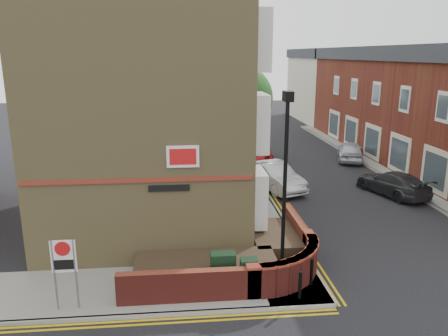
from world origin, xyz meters
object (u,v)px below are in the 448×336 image
(lamppost, at_px, (285,192))
(zone_sign, at_px, (64,262))
(utility_cabinet_large, at_px, (223,270))
(silver_car_near, at_px, (274,176))

(lamppost, height_order, zone_sign, lamppost)
(lamppost, distance_m, utility_cabinet_large, 3.24)
(utility_cabinet_large, bearing_deg, silver_car_near, 69.92)
(zone_sign, xyz_separation_m, silver_car_near, (8.60, 11.47, -0.88))
(lamppost, height_order, utility_cabinet_large, lamppost)
(lamppost, relative_size, zone_sign, 2.86)
(lamppost, distance_m, silver_car_near, 11.25)
(zone_sign, bearing_deg, utility_cabinet_large, 9.69)
(silver_car_near, bearing_deg, zone_sign, -147.28)
(lamppost, bearing_deg, zone_sign, -173.93)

